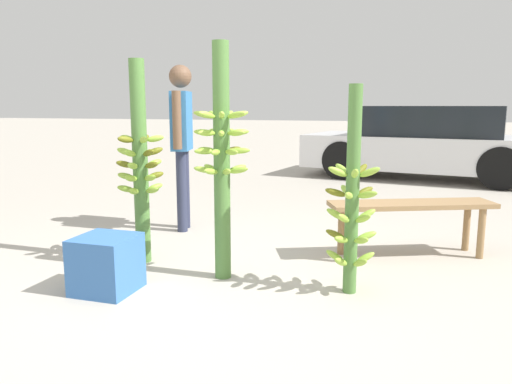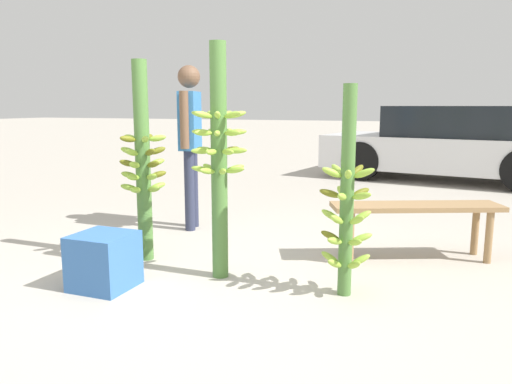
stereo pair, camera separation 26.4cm
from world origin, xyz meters
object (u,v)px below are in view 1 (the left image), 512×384
at_px(vendor_person, 182,131).
at_px(produce_crate, 106,264).
at_px(market_bench, 411,211).
at_px(parked_car, 427,143).
at_px(banana_stalk_right, 352,201).
at_px(banana_stalk_left, 140,163).
at_px(banana_stalk_center, 222,158).

bearing_deg(vendor_person, produce_crate, 173.07).
distance_m(market_bench, parked_car, 5.01).
bearing_deg(banana_stalk_right, parked_car, 84.11).
bearing_deg(banana_stalk_left, vendor_person, 97.96).
bearing_deg(vendor_person, banana_stalk_center, -158.91).
bearing_deg(produce_crate, parked_car, 70.98).
xyz_separation_m(banana_stalk_left, market_bench, (2.12, 0.81, -0.43)).
bearing_deg(banana_stalk_center, banana_stalk_right, -1.45).
relative_size(market_bench, produce_crate, 3.60).
bearing_deg(vendor_person, banana_stalk_left, 172.81).
height_order(banana_stalk_left, banana_stalk_right, banana_stalk_left).
distance_m(banana_stalk_right, market_bench, 1.11).
bearing_deg(banana_stalk_left, banana_stalk_center, -12.46).
height_order(banana_stalk_right, produce_crate, banana_stalk_right).
relative_size(vendor_person, produce_crate, 4.29).
height_order(banana_stalk_center, produce_crate, banana_stalk_center).
bearing_deg(banana_stalk_left, parked_car, 68.05).
relative_size(banana_stalk_center, market_bench, 1.22).
bearing_deg(banana_stalk_right, produce_crate, -163.26).
distance_m(banana_stalk_left, banana_stalk_right, 1.74).
distance_m(vendor_person, market_bench, 2.37).
distance_m(banana_stalk_center, banana_stalk_right, 0.98).
distance_m(banana_stalk_left, vendor_person, 1.12).
bearing_deg(parked_car, banana_stalk_right, -176.39).
bearing_deg(parked_car, banana_stalk_left, 167.54).
distance_m(banana_stalk_left, parked_car, 6.27).
height_order(vendor_person, parked_car, vendor_person).
xyz_separation_m(vendor_person, parked_car, (2.50, 4.72, -0.40)).
xyz_separation_m(banana_stalk_left, produce_crate, (0.10, -0.68, -0.62)).
distance_m(banana_stalk_right, produce_crate, 1.75).
bearing_deg(banana_stalk_right, banana_stalk_center, 178.55).
bearing_deg(vendor_person, banana_stalk_right, -139.61).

